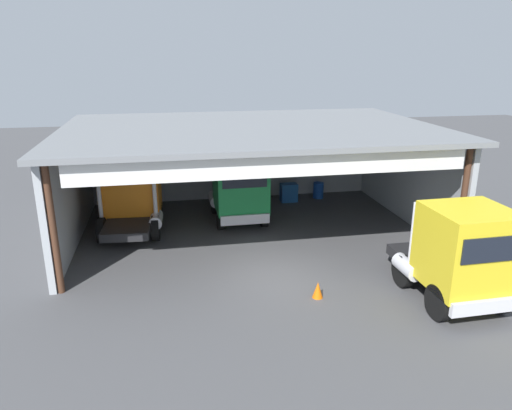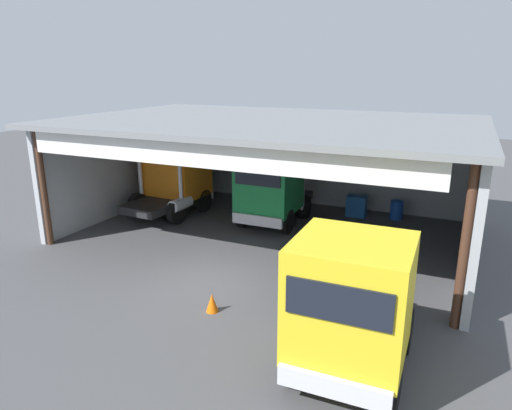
{
  "view_description": "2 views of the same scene",
  "coord_description": "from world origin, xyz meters",
  "views": [
    {
      "loc": [
        -3.64,
        -15.61,
        7.92
      ],
      "look_at": [
        0.0,
        3.57,
        1.62
      ],
      "focal_mm": 33.61,
      "sensor_mm": 36.0,
      "label": 1
    },
    {
      "loc": [
        7.17,
        -12.19,
        6.72
      ],
      "look_at": [
        0.0,
        3.57,
        1.62
      ],
      "focal_mm": 32.44,
      "sensor_mm": 36.0,
      "label": 2
    }
  ],
  "objects": [
    {
      "name": "truck_orange_center_left_bay",
      "position": [
        -5.33,
        5.84,
        1.75
      ],
      "size": [
        2.82,
        4.52,
        3.29
      ],
      "rotation": [
        0.0,
        0.0,
        -0.06
      ],
      "color": "orange",
      "rests_on": "ground"
    },
    {
      "name": "truck_green_left_bay",
      "position": [
        -0.37,
        6.0,
        1.8
      ],
      "size": [
        2.53,
        4.95,
        3.6
      ],
      "rotation": [
        0.0,
        0.0,
        3.15
      ],
      "color": "#197F3D",
      "rests_on": "ground"
    },
    {
      "name": "ground_plane",
      "position": [
        0.0,
        0.0,
        0.0
      ],
      "size": [
        80.0,
        80.0,
        0.0
      ],
      "primitive_type": "plane",
      "color": "#4C4C4F",
      "rests_on": "ground"
    },
    {
      "name": "truck_yellow_center_bay",
      "position": [
        5.32,
        -3.07,
        1.78
      ],
      "size": [
        2.62,
        4.71,
        3.36
      ],
      "rotation": [
        0.0,
        0.0,
        3.16
      ],
      "color": "yellow",
      "rests_on": "ground"
    },
    {
      "name": "workshop_shed",
      "position": [
        0.0,
        5.95,
        3.45
      ],
      "size": [
        16.04,
        10.98,
        4.82
      ],
      "color": "#ADB2B7",
      "rests_on": "ground"
    },
    {
      "name": "oil_drum",
      "position": [
        4.63,
        9.15,
        0.44
      ],
      "size": [
        0.58,
        0.58,
        0.89
      ],
      "primitive_type": "cylinder",
      "color": "#194CB2",
      "rests_on": "ground"
    },
    {
      "name": "tool_cart",
      "position": [
        2.83,
        8.84,
        0.5
      ],
      "size": [
        0.9,
        0.6,
        1.0
      ],
      "primitive_type": "cube",
      "color": "#1E59A5",
      "rests_on": "ground"
    },
    {
      "name": "traffic_cone",
      "position": [
        1.08,
        -1.85,
        0.28
      ],
      "size": [
        0.36,
        0.36,
        0.56
      ],
      "primitive_type": "cone",
      "color": "orange",
      "rests_on": "ground"
    }
  ]
}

